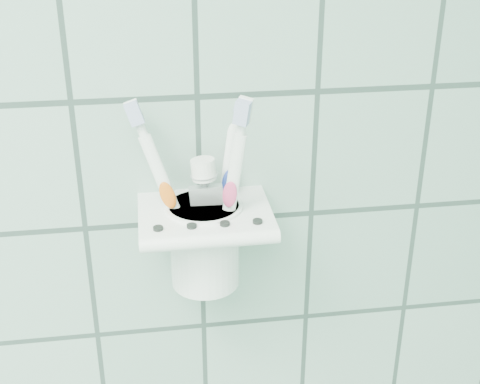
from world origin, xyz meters
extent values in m
cube|color=white|center=(0.65, 1.19, 1.27)|extent=(0.06, 0.02, 0.04)
cube|color=white|center=(0.65, 1.15, 1.28)|extent=(0.14, 0.11, 0.02)
cylinder|color=white|center=(0.65, 1.10, 1.28)|extent=(0.14, 0.02, 0.02)
cylinder|color=black|center=(0.60, 1.11, 1.29)|extent=(0.01, 0.01, 0.00)
cylinder|color=black|center=(0.63, 1.11, 1.29)|extent=(0.01, 0.01, 0.00)
cylinder|color=black|center=(0.66, 1.11, 1.29)|extent=(0.01, 0.01, 0.00)
cylinder|color=black|center=(0.70, 1.11, 1.29)|extent=(0.01, 0.01, 0.00)
cylinder|color=white|center=(0.65, 1.16, 1.25)|extent=(0.07, 0.07, 0.10)
cylinder|color=white|center=(0.65, 1.16, 1.29)|extent=(0.08, 0.08, 0.01)
cylinder|color=black|center=(0.65, 1.16, 1.29)|extent=(0.07, 0.07, 0.00)
cylinder|color=white|center=(0.64, 1.14, 1.29)|extent=(0.07, 0.04, 0.17)
cylinder|color=white|center=(0.64, 1.14, 1.39)|extent=(0.02, 0.01, 0.03)
cube|color=silver|center=(0.64, 1.13, 1.41)|extent=(0.02, 0.01, 0.03)
cube|color=white|center=(0.64, 1.14, 1.41)|extent=(0.02, 0.01, 0.03)
ellipsoid|color=orange|center=(0.64, 1.13, 1.31)|extent=(0.02, 0.01, 0.03)
cylinder|color=white|center=(0.65, 1.15, 1.29)|extent=(0.05, 0.07, 0.16)
cylinder|color=white|center=(0.65, 1.15, 1.39)|extent=(0.02, 0.02, 0.03)
cube|color=silver|center=(0.65, 1.14, 1.40)|extent=(0.02, 0.02, 0.03)
cube|color=white|center=(0.65, 1.15, 1.40)|extent=(0.02, 0.01, 0.03)
ellipsoid|color=#1E38A5|center=(0.65, 1.14, 1.31)|extent=(0.02, 0.02, 0.03)
cylinder|color=white|center=(0.66, 1.15, 1.29)|extent=(0.04, 0.04, 0.18)
cylinder|color=white|center=(0.66, 1.15, 1.39)|extent=(0.02, 0.02, 0.03)
cube|color=silver|center=(0.66, 1.15, 1.41)|extent=(0.02, 0.02, 0.03)
cube|color=white|center=(0.66, 1.15, 1.41)|extent=(0.02, 0.01, 0.03)
ellipsoid|color=#D83F72|center=(0.66, 1.15, 1.32)|extent=(0.02, 0.02, 0.03)
cube|color=silver|center=(0.66, 1.16, 1.26)|extent=(0.04, 0.02, 0.11)
cube|color=silver|center=(0.66, 1.16, 1.21)|extent=(0.04, 0.01, 0.01)
cone|color=silver|center=(0.66, 1.16, 1.32)|extent=(0.03, 0.03, 0.02)
cylinder|color=white|center=(0.66, 1.16, 1.33)|extent=(0.03, 0.03, 0.02)
camera|label=1|loc=(0.59, 0.53, 1.61)|focal=50.00mm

